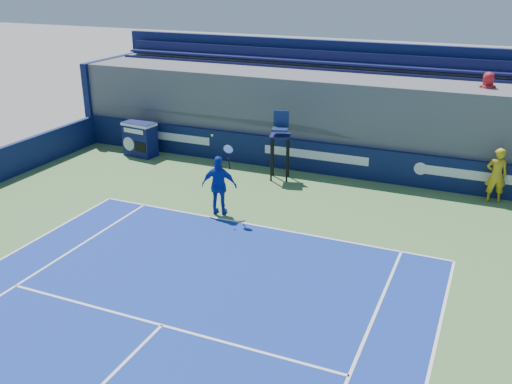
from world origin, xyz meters
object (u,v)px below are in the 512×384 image
at_px(tennis_player, 219,185).
at_px(match_clock, 140,138).
at_px(ball_person, 496,175).
at_px(umpire_chair, 280,138).

bearing_deg(tennis_player, match_clock, 144.47).
height_order(ball_person, tennis_player, tennis_player).
relative_size(ball_person, umpire_chair, 0.74).
bearing_deg(umpire_chair, ball_person, 5.67).
xyz_separation_m(match_clock, umpire_chair, (6.19, -0.29, 0.79)).
xyz_separation_m(ball_person, match_clock, (-13.40, -0.42, -0.19)).
bearing_deg(umpire_chair, tennis_player, -98.41).
relative_size(match_clock, tennis_player, 0.54).
distance_m(match_clock, umpire_chair, 6.24).
bearing_deg(ball_person, umpire_chair, -7.21).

